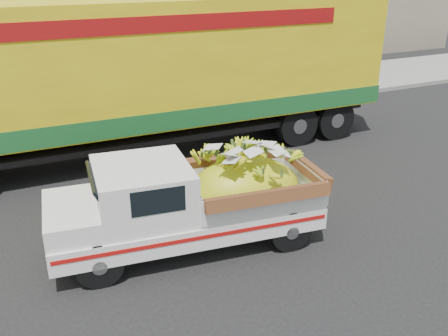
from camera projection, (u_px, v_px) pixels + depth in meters
name	position (u px, v px, depth m)	size (l,w,h in m)	color
ground	(171.00, 264.00, 8.18)	(100.00, 100.00, 0.00)	black
curb	(82.00, 130.00, 14.30)	(60.00, 0.25, 0.15)	gray
sidewalk	(70.00, 111.00, 16.05)	(60.00, 4.00, 0.14)	gray
pickup_truck	(206.00, 198.00, 8.52)	(4.70, 2.18, 1.59)	black
semi_trailer	(156.00, 70.00, 12.07)	(12.01, 2.70, 3.80)	black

